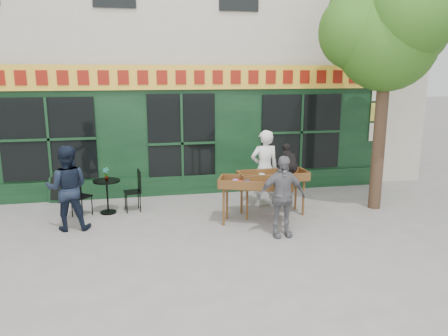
{
  "coord_description": "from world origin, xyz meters",
  "views": [
    {
      "loc": [
        -1.11,
        -8.66,
        3.16
      ],
      "look_at": [
        0.73,
        0.5,
        1.07
      ],
      "focal_mm": 35.0,
      "sensor_mm": 36.0,
      "label": 1
    }
  ],
  "objects": [
    {
      "name": "potted_plant",
      "position": [
        -1.83,
        1.12,
        0.91
      ],
      "size": [
        0.18,
        0.16,
        0.3
      ],
      "primitive_type": "imported",
      "rotation": [
        0.0,
        0.0,
        -0.38
      ],
      "color": "gray",
      "rests_on": "bistro_table"
    },
    {
      "name": "bistro_chair_right",
      "position": [
        -1.19,
        1.18,
        0.56
      ],
      "size": [
        0.41,
        0.41,
        0.95
      ],
      "rotation": [
        0.0,
        0.0,
        -1.43
      ],
      "color": "black",
      "rests_on": "ground"
    },
    {
      "name": "man_left",
      "position": [
        -2.53,
        0.22,
        0.86
      ],
      "size": [
        0.86,
        0.68,
        1.73
      ],
      "primitive_type": "imported",
      "rotation": [
        0.0,
        0.0,
        3.11
      ],
      "color": "black",
      "rests_on": "ground"
    },
    {
      "name": "dog",
      "position": [
        2.14,
        0.25,
        1.29
      ],
      "size": [
        0.36,
        0.61,
        0.6
      ],
      "primitive_type": null,
      "rotation": [
        0.0,
        0.0,
        0.03
      ],
      "color": "black",
      "rests_on": "book_cart_center"
    },
    {
      "name": "building",
      "position": [
        0.0,
        5.97,
        4.97
      ],
      "size": [
        14.0,
        7.26,
        10.0
      ],
      "color": "beige",
      "rests_on": "ground"
    },
    {
      "name": "street_tree",
      "position": [
        4.34,
        0.36,
        4.11
      ],
      "size": [
        3.05,
        2.9,
        5.6
      ],
      "color": "#382619",
      "rests_on": "ground"
    },
    {
      "name": "book_cart_right",
      "position": [
        1.26,
        -0.22,
        0.82
      ],
      "size": [
        1.62,
        1.11,
        0.99
      ],
      "rotation": [
        0.0,
        0.0,
        -0.36
      ],
      "color": "brown",
      "rests_on": "ground"
    },
    {
      "name": "book_cart_center",
      "position": [
        1.79,
        0.3,
        0.82
      ],
      "size": [
        1.52,
        0.67,
        0.99
      ],
      "rotation": [
        0.0,
        0.0,
        0.03
      ],
      "color": "brown",
      "rests_on": "ground"
    },
    {
      "name": "ground",
      "position": [
        0.0,
        0.0,
        0.0
      ],
      "size": [
        80.0,
        80.0,
        0.0
      ],
      "primitive_type": "plane",
      "color": "slate",
      "rests_on": "ground"
    },
    {
      "name": "bistro_chair_left",
      "position": [
        -2.45,
        1.07,
        0.56
      ],
      "size": [
        0.51,
        0.51,
        0.95
      ],
      "rotation": [
        0.0,
        0.0,
        0.92
      ],
      "color": "black",
      "rests_on": "ground"
    },
    {
      "name": "man_right",
      "position": [
        1.56,
        -0.97,
        0.8
      ],
      "size": [
        0.94,
        0.4,
        1.6
      ],
      "primitive_type": "imported",
      "rotation": [
        0.0,
        0.0,
        -0.01
      ],
      "color": "slate",
      "rests_on": "ground"
    },
    {
      "name": "woman",
      "position": [
        1.79,
        0.95,
        0.91
      ],
      "size": [
        0.68,
        0.46,
        1.82
      ],
      "primitive_type": "imported",
      "rotation": [
        0.0,
        0.0,
        3.18
      ],
      "color": "white",
      "rests_on": "ground"
    },
    {
      "name": "chalkboard",
      "position": [
        -3.01,
        2.19,
        0.4
      ],
      "size": [
        0.59,
        0.31,
        0.79
      ],
      "rotation": [
        0.0,
        0.0,
        -0.24
      ],
      "color": "black",
      "rests_on": "ground"
    },
    {
      "name": "bistro_table",
      "position": [
        -1.83,
        1.12,
        0.54
      ],
      "size": [
        0.6,
        0.6,
        0.76
      ],
      "color": "black",
      "rests_on": "ground"
    }
  ]
}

